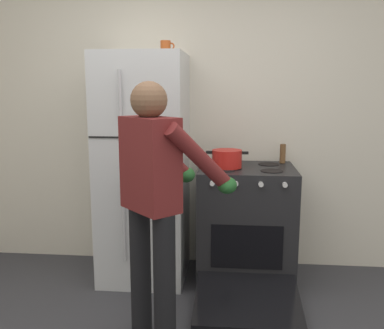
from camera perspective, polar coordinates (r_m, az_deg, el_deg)
kitchen_wall_back at (r=3.72m, az=-0.07°, el=7.06°), size 6.00×0.10×2.70m
refrigerator at (r=3.45m, az=-6.50°, el=-0.53°), size 0.68×0.72×1.83m
stove_range at (r=3.48m, az=7.28°, el=-8.21°), size 0.76×1.24×0.94m
person_cook at (r=2.48m, az=-4.86°, el=-3.75°), size 0.70×0.73×1.60m
red_pot at (r=3.31m, az=4.75°, el=0.79°), size 0.33×0.23×0.14m
coffee_mug at (r=3.42m, az=-3.56°, el=15.62°), size 0.11×0.08×0.10m
pepper_mill at (r=3.58m, az=12.18°, el=1.45°), size 0.05×0.05×0.16m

